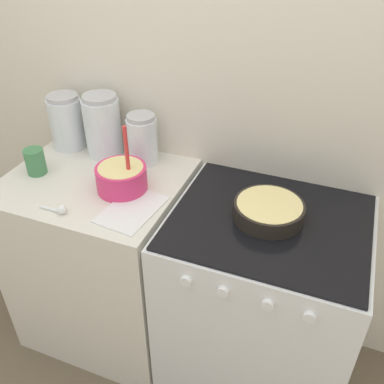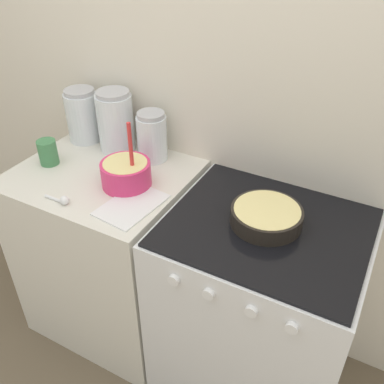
% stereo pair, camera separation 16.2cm
% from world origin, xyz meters
% --- Properties ---
extents(wall_back, '(4.50, 0.05, 2.40)m').
position_xyz_m(wall_back, '(0.00, 0.65, 1.20)').
color(wall_back, beige).
rests_on(wall_back, ground_plane).
extents(countertop_cabinet, '(0.73, 0.63, 0.90)m').
position_xyz_m(countertop_cabinet, '(-0.37, 0.31, 0.45)').
color(countertop_cabinet, silver).
rests_on(countertop_cabinet, ground_plane).
extents(stove, '(0.74, 0.64, 0.90)m').
position_xyz_m(stove, '(0.38, 0.31, 0.45)').
color(stove, silver).
rests_on(stove, ground_plane).
extents(mixing_bowl, '(0.20, 0.20, 0.29)m').
position_xyz_m(mixing_bowl, '(-0.21, 0.29, 0.96)').
color(mixing_bowl, '#E0336B').
rests_on(mixing_bowl, countertop_cabinet).
extents(baking_pan, '(0.26, 0.26, 0.06)m').
position_xyz_m(baking_pan, '(0.37, 0.32, 0.94)').
color(baking_pan, black).
rests_on(baking_pan, stove).
extents(storage_jar_left, '(0.15, 0.15, 0.25)m').
position_xyz_m(storage_jar_left, '(-0.62, 0.53, 1.01)').
color(storage_jar_left, silver).
rests_on(storage_jar_left, countertop_cabinet).
extents(storage_jar_middle, '(0.16, 0.16, 0.28)m').
position_xyz_m(storage_jar_middle, '(-0.43, 0.53, 1.02)').
color(storage_jar_middle, silver).
rests_on(storage_jar_middle, countertop_cabinet).
extents(storage_jar_right, '(0.13, 0.13, 0.22)m').
position_xyz_m(storage_jar_right, '(-0.24, 0.53, 1.00)').
color(storage_jar_right, silver).
rests_on(storage_jar_right, countertop_cabinet).
extents(tin_can, '(0.08, 0.08, 0.11)m').
position_xyz_m(tin_can, '(-0.61, 0.27, 0.96)').
color(tin_can, '#3F7F4C').
rests_on(tin_can, countertop_cabinet).
extents(recipe_page, '(0.21, 0.28, 0.01)m').
position_xyz_m(recipe_page, '(-0.11, 0.18, 0.91)').
color(recipe_page, white).
rests_on(recipe_page, countertop_cabinet).
extents(measuring_spoon, '(0.12, 0.04, 0.04)m').
position_xyz_m(measuring_spoon, '(-0.36, 0.07, 0.92)').
color(measuring_spoon, white).
rests_on(measuring_spoon, countertop_cabinet).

